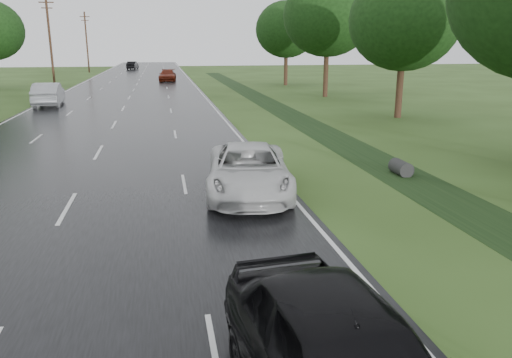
{
  "coord_description": "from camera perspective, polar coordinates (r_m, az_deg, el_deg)",
  "views": [
    {
      "loc": [
        2.89,
        -6.67,
        4.67
      ],
      "look_at": [
        5.19,
        5.6,
        1.3
      ],
      "focal_mm": 35.0,
      "sensor_mm": 36.0,
      "label": 1
    }
  ],
  "objects": [
    {
      "name": "tree_east_f",
      "position": [
        60.49,
        3.49,
        16.7
      ],
      "size": [
        7.2,
        7.2,
        9.62
      ],
      "color": "#3E2619",
      "rests_on": "ground"
    },
    {
      "name": "far_car_dark",
      "position": [
        101.37,
        -13.93,
        12.49
      ],
      "size": [
        2.2,
        4.75,
        1.51
      ],
      "primitive_type": "imported",
      "rotation": [
        0.0,
        0.0,
        3.01
      ],
      "color": "black",
      "rests_on": "road"
    },
    {
      "name": "center_line",
      "position": [
        51.96,
        -13.98,
        9.57
      ],
      "size": [
        0.12,
        180.0,
        0.01
      ],
      "primitive_type": "cube",
      "color": "silver",
      "rests_on": "road"
    },
    {
      "name": "silver_sedan",
      "position": [
        42.63,
        -22.64,
        8.94
      ],
      "size": [
        2.24,
        5.52,
        1.78
      ],
      "primitive_type": "imported",
      "rotation": [
        0.0,
        0.0,
        3.21
      ],
      "color": "#95989D",
      "rests_on": "road"
    },
    {
      "name": "utility_pole_distant",
      "position": [
        92.47,
        -18.79,
        14.67
      ],
      "size": [
        1.6,
        0.26,
        10.0
      ],
      "color": "#3E2619",
      "rests_on": "ground"
    },
    {
      "name": "tree_east_d",
      "position": [
        47.16,
        8.21,
        17.98
      ],
      "size": [
        8.0,
        8.0,
        10.76
      ],
      "color": "#3E2619",
      "rests_on": "ground"
    },
    {
      "name": "drainage_ditch",
      "position": [
        27.2,
        8.02,
        5.15
      ],
      "size": [
        2.2,
        120.0,
        0.56
      ],
      "color": "black",
      "rests_on": "ground"
    },
    {
      "name": "far_car_red",
      "position": [
        67.53,
        -10.08,
        11.59
      ],
      "size": [
        2.45,
        5.28,
        1.49
      ],
      "primitive_type": "imported",
      "rotation": [
        0.0,
        0.0,
        -0.07
      ],
      "color": "maroon",
      "rests_on": "road"
    },
    {
      "name": "edge_stripe_east",
      "position": [
        52.02,
        -6.44,
        9.92
      ],
      "size": [
        0.12,
        180.0,
        0.01
      ],
      "primitive_type": "cube",
      "color": "silver",
      "rests_on": "road"
    },
    {
      "name": "edge_stripe_west",
      "position": [
        52.76,
        -21.4,
        9.06
      ],
      "size": [
        0.12,
        180.0,
        0.01
      ],
      "primitive_type": "cube",
      "color": "silver",
      "rests_on": "road"
    },
    {
      "name": "road",
      "position": [
        51.96,
        -13.98,
        9.54
      ],
      "size": [
        14.0,
        180.0,
        0.04
      ],
      "primitive_type": "cube",
      "color": "black",
      "rests_on": "ground"
    },
    {
      "name": "utility_pole_far",
      "position": [
        62.85,
        -22.48,
        14.49
      ],
      "size": [
        1.6,
        0.26,
        10.0
      ],
      "color": "#3E2619",
      "rests_on": "ground"
    },
    {
      "name": "tree_east_c",
      "position": [
        34.31,
        16.62,
        16.96
      ],
      "size": [
        7.0,
        7.0,
        9.29
      ],
      "color": "#3E2619",
      "rests_on": "ground"
    },
    {
      "name": "white_pickup",
      "position": [
        15.86,
        -0.83,
        1.02
      ],
      "size": [
        3.27,
        5.84,
        1.54
      ],
      "primitive_type": "imported",
      "rotation": [
        0.0,
        0.0,
        -0.13
      ],
      "color": "silver",
      "rests_on": "road"
    }
  ]
}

